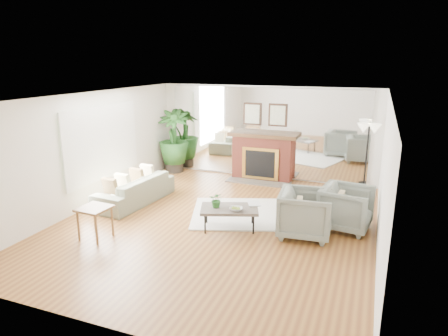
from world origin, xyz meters
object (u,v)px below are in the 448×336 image
at_px(armchair_front, 305,214).
at_px(fireplace, 262,156).
at_px(armchair_back, 346,208).
at_px(floor_lamp, 368,134).
at_px(coffee_table, 229,209).
at_px(sofa, 135,190).
at_px(side_table, 95,212).
at_px(potted_ficus, 173,139).

bearing_deg(armchair_front, fireplace, 23.25).
distance_m(armchair_back, floor_lamp, 2.69).
xyz_separation_m(coffee_table, armchair_front, (1.40, 0.22, 0.03)).
xyz_separation_m(sofa, armchair_front, (3.94, -0.41, 0.13)).
bearing_deg(armchair_back, fireplace, 50.78).
distance_m(coffee_table, side_table, 2.48).
height_order(coffee_table, sofa, sofa).
height_order(armchair_back, side_table, armchair_back).
bearing_deg(armchair_front, coffee_table, 93.97).
bearing_deg(sofa, fireplace, 147.46).
distance_m(armchair_front, potted_ficus, 5.34).
bearing_deg(potted_ficus, floor_lamp, 0.00).
bearing_deg(side_table, armchair_front, 22.67).
height_order(armchair_back, floor_lamp, floor_lamp).
relative_size(fireplace, coffee_table, 1.66).
height_order(sofa, side_table, sofa).
relative_size(coffee_table, potted_ficus, 0.68).
bearing_deg(armchair_front, side_table, 107.67).
distance_m(fireplace, floor_lamp, 2.77).
relative_size(armchair_front, side_table, 1.59).
bearing_deg(coffee_table, sofa, 165.98).
relative_size(side_table, floor_lamp, 0.35).
distance_m(fireplace, side_table, 5.04).
distance_m(armchair_back, potted_ficus, 5.61).
bearing_deg(armchair_front, sofa, 79.04).
bearing_deg(floor_lamp, coffee_table, -125.10).
height_order(side_table, floor_lamp, floor_lamp).
distance_m(potted_ficus, floor_lamp, 5.27).
relative_size(sofa, floor_lamp, 1.21).
relative_size(armchair_front, potted_ficus, 0.53).
bearing_deg(armchair_front, floor_lamp, -21.50).
xyz_separation_m(coffee_table, floor_lamp, (2.31, 3.29, 1.05)).
distance_m(coffee_table, armchair_back, 2.24).
relative_size(coffee_table, side_table, 2.07).
bearing_deg(potted_ficus, coffee_table, -48.32).
bearing_deg(coffee_table, armchair_front, 8.97).
bearing_deg(coffee_table, floor_lamp, 54.90).
distance_m(coffee_table, armchair_front, 1.42).
height_order(fireplace, sofa, fireplace).
bearing_deg(armchair_back, sofa, 100.61).
bearing_deg(sofa, armchair_front, 89.49).
height_order(coffee_table, floor_lamp, floor_lamp).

